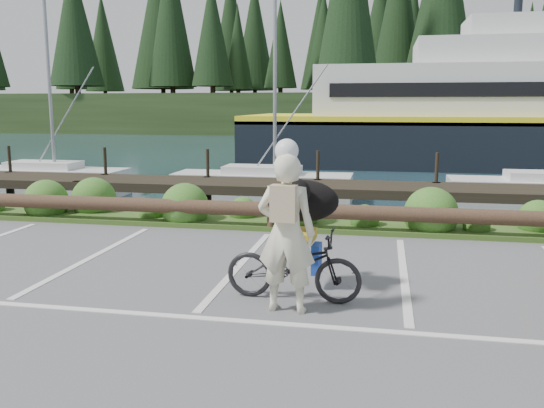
% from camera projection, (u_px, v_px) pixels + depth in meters
% --- Properties ---
extents(ground, '(72.00, 72.00, 0.00)m').
position_uv_depth(ground, '(202.00, 307.00, 7.42)').
color(ground, '#535355').
extents(harbor_backdrop, '(170.00, 160.00, 30.00)m').
position_uv_depth(harbor_backdrop, '(372.00, 123.00, 83.25)').
color(harbor_backdrop, '#19323C').
rests_on(harbor_backdrop, ground).
extents(vegetation_strip, '(34.00, 1.60, 0.10)m').
position_uv_depth(vegetation_strip, '(277.00, 222.00, 12.54)').
color(vegetation_strip, '#3D5B21').
rests_on(vegetation_strip, ground).
extents(log_rail, '(32.00, 0.30, 0.60)m').
position_uv_depth(log_rail, '(271.00, 231.00, 11.87)').
color(log_rail, '#443021').
rests_on(log_rail, ground).
extents(bicycle, '(1.85, 0.73, 0.95)m').
position_uv_depth(bicycle, '(293.00, 265.00, 7.61)').
color(bicycle, black).
rests_on(bicycle, ground).
extents(cyclist, '(0.76, 0.52, 2.01)m').
position_uv_depth(cyclist, '(286.00, 233.00, 7.12)').
color(cyclist, beige).
rests_on(cyclist, ground).
extents(dog, '(0.56, 1.05, 0.59)m').
position_uv_depth(dog, '(302.00, 201.00, 8.04)').
color(dog, black).
rests_on(dog, bicycle).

